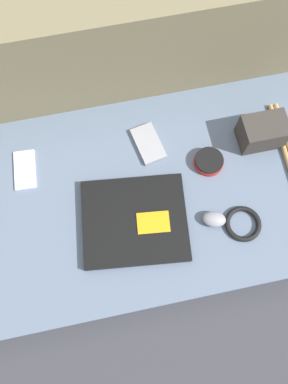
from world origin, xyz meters
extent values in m
plane|color=#38383D|center=(0.00, 0.00, 0.00)|extent=(8.00, 8.00, 0.00)
cube|color=slate|center=(0.00, 0.00, 0.05)|extent=(1.16, 0.63, 0.10)
cube|color=#756B4C|center=(0.00, 0.41, 0.22)|extent=(1.16, 0.20, 0.44)
cube|color=black|center=(-0.04, -0.07, 0.12)|extent=(0.32, 0.28, 0.02)
cube|color=orange|center=(0.01, -0.09, 0.13)|extent=(0.10, 0.07, 0.00)
ellipsoid|color=gray|center=(0.18, -0.12, 0.12)|extent=(0.08, 0.06, 0.03)
cylinder|color=red|center=(0.21, 0.06, 0.11)|extent=(0.09, 0.09, 0.02)
cylinder|color=black|center=(0.21, 0.06, 0.13)|extent=(0.08, 0.08, 0.01)
cube|color=#99999E|center=(0.04, 0.15, 0.11)|extent=(0.09, 0.13, 0.01)
cube|color=silver|center=(-0.33, 0.14, 0.11)|extent=(0.07, 0.12, 0.01)
cube|color=#38332D|center=(0.38, 0.10, 0.15)|extent=(0.13, 0.09, 0.09)
torus|color=black|center=(0.25, -0.14, 0.11)|extent=(0.10, 0.10, 0.01)
cylinder|color=tan|center=(0.44, 0.01, 0.11)|extent=(0.03, 0.38, 0.01)
camera|label=1|loc=(-0.07, -0.32, 1.14)|focal=35.00mm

